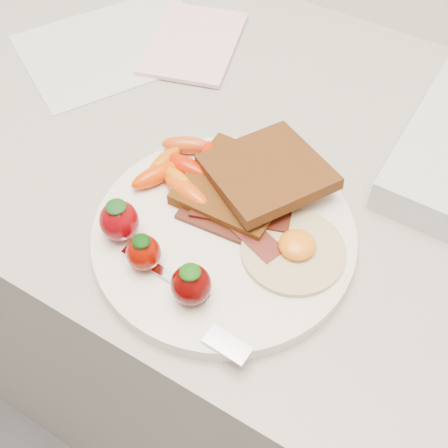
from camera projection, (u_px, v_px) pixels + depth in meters
The scene contains 11 objects.
counter at pixel (259, 324), 1.02m from camera, with size 2.00×0.60×0.90m, color gray.
plate at pixel (224, 235), 0.58m from camera, with size 0.27×0.27×0.02m, color white.
toast_lower at pixel (237, 185), 0.60m from camera, with size 0.11×0.11×0.01m, color #4E2B07.
toast_upper at pixel (267, 171), 0.59m from camera, with size 0.11×0.11×0.01m, color #321F0B.
fried_egg at pixel (294, 249), 0.55m from camera, with size 0.11×0.11×0.02m.
bacon_strips at pixel (236, 222), 0.57m from camera, with size 0.12×0.07×0.01m.
baby_carrots at pixel (181, 169), 0.61m from camera, with size 0.10×0.11×0.02m.
strawberries at pixel (149, 250), 0.53m from camera, with size 0.14×0.06×0.05m.
fork at pixel (192, 304), 0.52m from camera, with size 0.16×0.05×0.00m.
paper_sheet at pixel (118, 45), 0.79m from camera, with size 0.19×0.26×0.00m, color silver.
notepad at pixel (194, 43), 0.78m from camera, with size 0.12×0.17×0.01m, color #F0BECC.
Camera 1 is at (0.19, 1.26, 1.38)m, focal length 45.00 mm.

